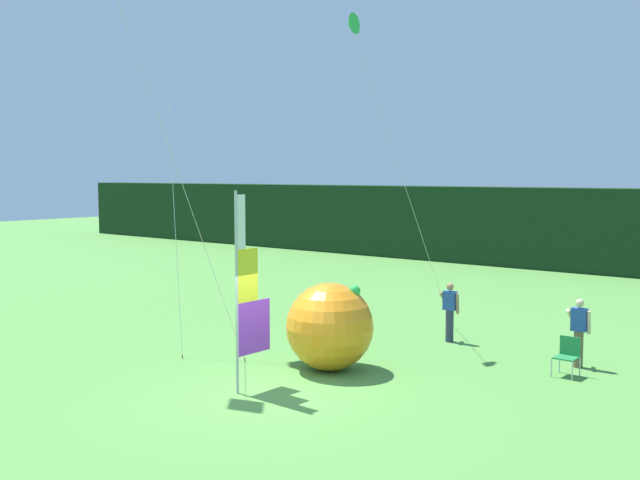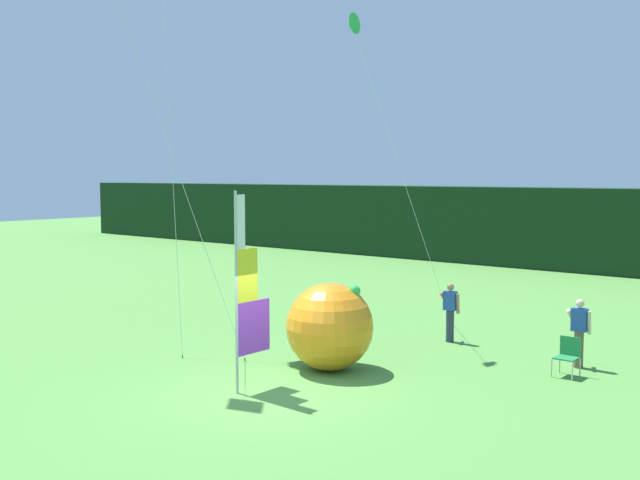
{
  "view_description": "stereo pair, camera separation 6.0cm",
  "coord_description": "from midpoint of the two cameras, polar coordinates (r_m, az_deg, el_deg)",
  "views": [
    {
      "loc": [
        10.41,
        -11.19,
        4.62
      ],
      "look_at": [
        -0.69,
        2.46,
        3.07
      ],
      "focal_mm": 41.79,
      "sensor_mm": 36.0,
      "label": 1
    },
    {
      "loc": [
        10.46,
        -11.15,
        4.62
      ],
      "look_at": [
        -0.69,
        2.46,
        3.07
      ],
      "focal_mm": 41.79,
      "sensor_mm": 36.0,
      "label": 2
    }
  ],
  "objects": [
    {
      "name": "ground_plane",
      "position": [
        15.97,
        -3.63,
        -11.79
      ],
      "size": [
        120.0,
        120.0,
        0.0
      ],
      "primitive_type": "plane",
      "color": "#518E3D"
    },
    {
      "name": "person_near_banner",
      "position": [
        18.97,
        19.32,
        -6.6
      ],
      "size": [
        0.55,
        0.48,
        1.66
      ],
      "color": "brown",
      "rests_on": "ground"
    },
    {
      "name": "banner_flag",
      "position": [
        15.93,
        -5.55,
        -4.25
      ],
      "size": [
        0.06,
        1.03,
        4.29
      ],
      "color": "#B7B7BC",
      "rests_on": "ground"
    },
    {
      "name": "kite_green_delta_4",
      "position": [
        21.17,
        2.61,
        15.93
      ],
      "size": [
        1.22,
        4.16,
        9.02
      ],
      "color": "brown",
      "rests_on": "ground"
    },
    {
      "name": "distant_treeline",
      "position": [
        37.1,
        22.9,
        0.58
      ],
      "size": [
        80.0,
        2.4,
        3.98
      ],
      "primitive_type": "cube",
      "color": "black",
      "rests_on": "ground"
    },
    {
      "name": "folding_chair",
      "position": [
        18.22,
        18.54,
        -8.26
      ],
      "size": [
        0.51,
        0.51,
        0.89
      ],
      "color": "#BCBCC1",
      "rests_on": "ground"
    },
    {
      "name": "person_mid_field",
      "position": [
        20.94,
        10.02,
        -5.35
      ],
      "size": [
        0.55,
        0.48,
        1.64
      ],
      "color": "#2D334C",
      "rests_on": "ground"
    },
    {
      "name": "inflatable_balloon",
      "position": [
        17.68,
        0.85,
        -6.63
      ],
      "size": [
        2.08,
        2.08,
        2.08
      ],
      "color": "orange",
      "rests_on": "ground"
    }
  ]
}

